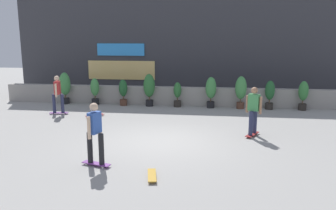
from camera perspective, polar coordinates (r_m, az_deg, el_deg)
ground_plane at (r=11.22m, az=-1.02°, el=-6.02°), size 48.00×48.00×0.00m
planter_wall at (r=16.91m, az=2.02°, el=1.50°), size 18.00×0.40×0.90m
building_backdrop at (r=20.64m, az=3.16°, el=11.08°), size 20.00×2.08×6.50m
potted_plant_0 at (r=17.90m, az=-16.84°, el=3.12°), size 0.56×0.56×1.59m
potted_plant_1 at (r=17.34m, az=-12.11°, el=2.48°), size 0.43×0.43×1.33m
potted_plant_2 at (r=16.92m, az=-7.49°, el=2.32°), size 0.41×0.41×1.29m
potted_plant_3 at (r=16.60m, az=-3.16°, el=2.96°), size 0.55×0.55×1.58m
potted_plant_4 at (r=16.44m, az=1.59°, el=1.87°), size 0.37×0.37×1.20m
potted_plant_5 at (r=16.32m, az=7.17°, el=2.50°), size 0.50×0.50×1.48m
potted_plant_6 at (r=16.37m, az=12.07°, el=2.50°), size 0.53×0.53×1.53m
potted_plant_7 at (r=16.55m, az=16.63°, el=1.90°), size 0.44×0.44×1.35m
potted_plant_8 at (r=16.85m, az=21.65°, el=1.74°), size 0.44×0.44×1.35m
skater_far_right at (r=11.87m, az=14.10°, el=-0.69°), size 0.55×0.80×1.70m
skater_by_wall_left at (r=15.54m, az=-17.95°, el=1.90°), size 0.82×0.55×1.70m
skater_foreground at (r=9.05m, az=-12.11°, el=-4.34°), size 0.82×0.54×1.70m
skateboard_near_camera at (r=14.85m, az=-12.11°, el=-1.68°), size 0.69×0.72×0.08m
skateboard_aside at (r=8.43m, az=-2.70°, el=-11.64°), size 0.36×0.82×0.08m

